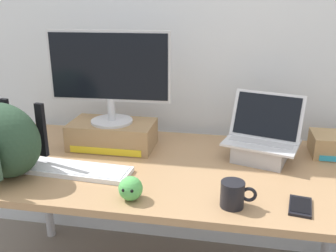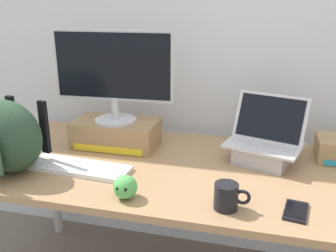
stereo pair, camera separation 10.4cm
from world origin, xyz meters
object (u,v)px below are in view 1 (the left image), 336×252
(toner_box_yellow, at_px, (113,135))
(desktop_monitor, at_px, (109,74))
(plush_toy, at_px, (131,188))
(open_laptop, at_px, (261,146))
(coffee_mug, at_px, (233,194))
(cell_phone, at_px, (300,206))
(messenger_backpack, at_px, (2,141))
(external_keyboard, at_px, (78,170))

(toner_box_yellow, distance_m, desktop_monitor, 0.30)
(plush_toy, bearing_deg, open_laptop, 43.27)
(coffee_mug, distance_m, cell_phone, 0.24)
(coffee_mug, relative_size, plush_toy, 1.43)
(open_laptop, bearing_deg, coffee_mug, -88.37)
(coffee_mug, bearing_deg, desktop_monitor, 142.37)
(toner_box_yellow, xyz_separation_m, coffee_mug, (0.59, -0.46, -0.02))
(coffee_mug, xyz_separation_m, cell_phone, (0.23, 0.03, -0.04))
(messenger_backpack, height_order, cell_phone, messenger_backpack)
(open_laptop, relative_size, external_keyboard, 0.81)
(desktop_monitor, bearing_deg, external_keyboard, -102.68)
(toner_box_yellow, height_order, cell_phone, toner_box_yellow)
(toner_box_yellow, xyz_separation_m, plush_toy, (0.22, -0.47, -0.02))
(external_keyboard, relative_size, cell_phone, 3.14)
(messenger_backpack, bearing_deg, cell_phone, 10.12)
(messenger_backpack, relative_size, coffee_mug, 3.02)
(messenger_backpack, bearing_deg, plush_toy, 2.76)
(messenger_backpack, relative_size, cell_phone, 2.64)
(desktop_monitor, bearing_deg, toner_box_yellow, 91.04)
(toner_box_yellow, relative_size, cell_phone, 2.79)
(open_laptop, xyz_separation_m, coffee_mug, (-0.12, -0.43, -0.02))
(coffee_mug, xyz_separation_m, plush_toy, (-0.37, -0.02, -0.00))
(desktop_monitor, xyz_separation_m, messenger_backpack, (-0.33, -0.38, -0.21))
(desktop_monitor, xyz_separation_m, plush_toy, (0.22, -0.47, -0.32))
(coffee_mug, bearing_deg, open_laptop, 75.03)
(external_keyboard, relative_size, plush_toy, 5.12)
(external_keyboard, bearing_deg, open_laptop, 23.98)
(open_laptop, relative_size, coffee_mug, 2.89)
(desktop_monitor, relative_size, plush_toy, 6.45)
(plush_toy, bearing_deg, external_keyboard, 147.99)
(messenger_backpack, xyz_separation_m, plush_toy, (0.56, -0.09, -0.11))
(messenger_backpack, distance_m, coffee_mug, 0.93)
(desktop_monitor, height_order, coffee_mug, desktop_monitor)
(open_laptop, bearing_deg, desktop_monitor, -164.98)
(messenger_backpack, xyz_separation_m, coffee_mug, (0.92, -0.07, -0.11))
(coffee_mug, bearing_deg, plush_toy, -177.09)
(desktop_monitor, height_order, open_laptop, desktop_monitor)
(open_laptop, bearing_deg, plush_toy, -120.12)
(desktop_monitor, relative_size, messenger_backpack, 1.50)
(external_keyboard, bearing_deg, toner_box_yellow, 83.81)
(toner_box_yellow, bearing_deg, desktop_monitor, -86.21)
(messenger_backpack, relative_size, plush_toy, 4.31)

